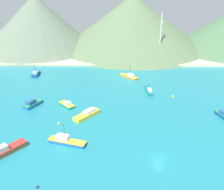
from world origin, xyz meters
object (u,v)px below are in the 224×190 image
at_px(fishing_boat_2, 149,91).
at_px(fishing_boat_6, 33,104).
at_px(buoy_2, 173,96).
at_px(fishing_boat_11, 6,150).
at_px(fishing_boat_5, 224,116).
at_px(fishing_boat_0, 129,76).
at_px(fishing_boat_8, 67,105).
at_px(fishing_boat_9, 66,141).
at_px(fishing_boat_10, 36,74).
at_px(buoy_1, 59,123).
at_px(fishing_boat_4, 87,114).
at_px(radio_tower, 160,38).
at_px(buoy_0, 38,187).

xyz_separation_m(fishing_boat_2, fishing_boat_6, (-45.87, -14.60, 0.29)).
bearing_deg(buoy_2, fishing_boat_11, -144.18).
bearing_deg(fishing_boat_2, fishing_boat_6, -162.35).
bearing_deg(fishing_boat_5, fishing_boat_6, 173.68).
relative_size(fishing_boat_2, fishing_boat_6, 1.26).
xyz_separation_m(fishing_boat_0, fishing_boat_8, (-25.23, -33.04, -0.13)).
relative_size(fishing_boat_8, fishing_boat_9, 0.64).
height_order(fishing_boat_11, buoy_2, fishing_boat_11).
relative_size(fishing_boat_10, buoy_1, 10.95).
height_order(fishing_boat_2, fishing_boat_4, fishing_boat_2).
relative_size(fishing_boat_2, fishing_boat_9, 0.93).
bearing_deg(fishing_boat_8, fishing_boat_6, -178.65).
distance_m(fishing_boat_11, radio_tower, 109.44).
bearing_deg(fishing_boat_10, fishing_boat_0, -3.61).
bearing_deg(radio_tower, fishing_boat_4, -116.72).
xyz_separation_m(fishing_boat_2, fishing_boat_9, (-28.40, -38.18, 0.14)).
bearing_deg(fishing_boat_5, radio_tower, 98.37).
distance_m(fishing_boat_5, radio_tower, 74.64).
distance_m(fishing_boat_9, buoy_1, 11.72).
bearing_deg(fishing_boat_11, fishing_boat_5, 17.31).
bearing_deg(buoy_2, fishing_boat_8, -167.34).
xyz_separation_m(fishing_boat_5, buoy_0, (-54.28, -32.58, -0.66)).
distance_m(fishing_boat_4, buoy_1, 10.19).
bearing_deg(buoy_0, fishing_boat_6, 109.81).
relative_size(fishing_boat_6, buoy_2, 8.14).
height_order(fishing_boat_2, fishing_boat_6, fishing_boat_2).
distance_m(fishing_boat_11, buoy_1, 18.69).
height_order(fishing_boat_2, fishing_boat_10, fishing_boat_10).
distance_m(fishing_boat_0, buoy_1, 52.66).
xyz_separation_m(fishing_boat_0, radio_tower, (19.91, 31.55, 14.03)).
distance_m(fishing_boat_5, buoy_1, 56.13).
bearing_deg(fishing_boat_10, fishing_boat_2, -21.15).
xyz_separation_m(fishing_boat_2, buoy_2, (9.31, -4.80, -0.55)).
distance_m(fishing_boat_2, fishing_boat_11, 61.06).
relative_size(fishing_boat_4, fishing_boat_11, 1.01).
bearing_deg(buoy_1, buoy_2, 28.13).
distance_m(fishing_boat_5, fishing_boat_11, 69.49).
height_order(fishing_boat_6, fishing_boat_11, fishing_boat_6).
relative_size(fishing_boat_2, fishing_boat_8, 1.46).
bearing_deg(fishing_boat_5, fishing_boat_9, -162.71).
bearing_deg(fishing_boat_2, fishing_boat_9, -126.65).
distance_m(fishing_boat_0, fishing_boat_9, 60.58).
xyz_separation_m(fishing_boat_2, buoy_1, (-33.00, -27.42, -0.59)).
relative_size(fishing_boat_2, fishing_boat_11, 1.04).
height_order(fishing_boat_4, fishing_boat_9, fishing_boat_9).
distance_m(fishing_boat_8, buoy_0, 40.54).
bearing_deg(fishing_boat_0, fishing_boat_6, -138.86).
height_order(buoy_0, radio_tower, radio_tower).
height_order(fishing_boat_0, fishing_boat_8, fishing_boat_0).
bearing_deg(fishing_boat_4, fishing_boat_8, 137.56).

